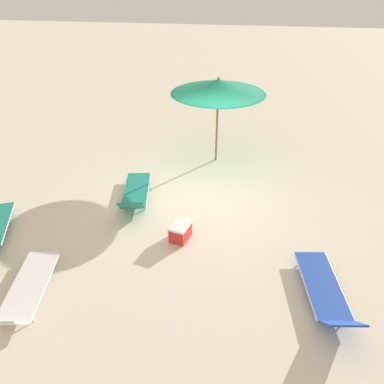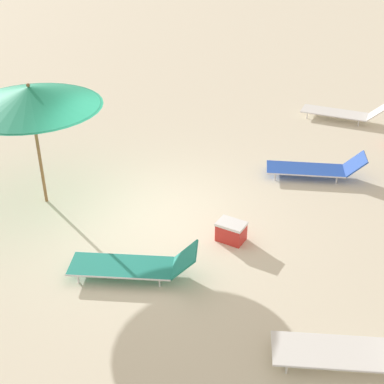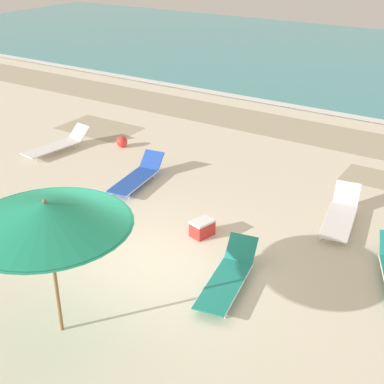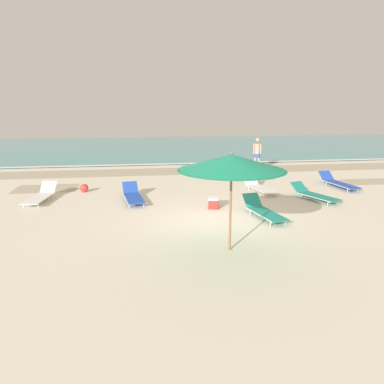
{
  "view_description": "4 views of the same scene",
  "coord_description": "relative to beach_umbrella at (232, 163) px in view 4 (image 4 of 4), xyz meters",
  "views": [
    {
      "loc": [
        -0.89,
        8.08,
        5.11
      ],
      "look_at": [
        0.12,
        1.44,
        0.95
      ],
      "focal_mm": 35.0,
      "sensor_mm": 36.0,
      "label": 1
    },
    {
      "loc": [
        8.1,
        3.17,
        5.62
      ],
      "look_at": [
        0.47,
        1.17,
        0.99
      ],
      "focal_mm": 50.0,
      "sensor_mm": 36.0,
      "label": 2
    },
    {
      "loc": [
        5.53,
        -6.74,
        6.06
      ],
      "look_at": [
        0.15,
        1.68,
        1.08
      ],
      "focal_mm": 50.0,
      "sensor_mm": 36.0,
      "label": 3
    },
    {
      "loc": [
        -2.28,
        -10.58,
        3.58
      ],
      "look_at": [
        -0.57,
        1.04,
        0.79
      ],
      "focal_mm": 35.0,
      "sensor_mm": 36.0,
      "label": 4
    }
  ],
  "objects": [
    {
      "name": "beach_ball",
      "position": [
        -4.43,
        7.0,
        -2.03
      ],
      "size": [
        0.34,
        0.34,
        0.34
      ],
      "color": "red",
      "rests_on": "ground_plane"
    },
    {
      "name": "sun_lounger_near_water_right",
      "position": [
        1.76,
        2.54,
        -1.99
      ],
      "size": [
        0.96,
        2.16,
        0.58
      ],
      "rotation": [
        0.0,
        0.0,
        0.18
      ],
      "color": "#1E8475",
      "rests_on": "ground_plane"
    },
    {
      "name": "ocean_water",
      "position": [
        0.07,
        22.71,
        -2.18
      ],
      "size": [
        60.0,
        18.73,
        0.07
      ],
      "color": "teal",
      "rests_on": "ground_plane"
    },
    {
      "name": "sun_lounger_under_umbrella",
      "position": [
        4.41,
        4.43,
        -1.99
      ],
      "size": [
        1.32,
        2.15,
        0.53
      ],
      "rotation": [
        0.0,
        0.0,
        0.38
      ],
      "color": "#1E8475",
      "rests_on": "ground_plane"
    },
    {
      "name": "beach_umbrella",
      "position": [
        0.0,
        0.0,
        0.0
      ],
      "size": [
        2.62,
        2.62,
        2.47
      ],
      "color": "olive",
      "rests_on": "ground_plane"
    },
    {
      "name": "ground_plane",
      "position": [
        0.07,
        2.03,
        -2.29
      ],
      "size": [
        60.0,
        60.0,
        0.16
      ],
      "color": "beige"
    },
    {
      "name": "sun_lounger_beside_umbrella",
      "position": [
        -2.42,
        5.19,
        -1.99
      ],
      "size": [
        0.89,
        2.13,
        0.57
      ],
      "rotation": [
        0.0,
        0.0,
        0.14
      ],
      "color": "blue",
      "rests_on": "ground_plane"
    },
    {
      "name": "sun_lounger_near_water_left",
      "position": [
        6.46,
        6.33,
        -2.0
      ],
      "size": [
        0.88,
        2.36,
        0.54
      ],
      "rotation": [
        0.0,
        0.0,
        0.12
      ],
      "color": "blue",
      "rests_on": "ground_plane"
    },
    {
      "name": "sun_lounger_mid_beach_pair_a",
      "position": [
        2.75,
        5.99,
        -1.98
      ],
      "size": [
        0.95,
        2.14,
        0.63
      ],
      "rotation": [
        0.0,
        0.0,
        0.17
      ],
      "color": "white",
      "rests_on": "ground_plane"
    },
    {
      "name": "beachgoer_wading_adult",
      "position": [
        4.26,
        11.0,
        -1.21
      ],
      "size": [
        0.39,
        0.32,
        1.76
      ],
      "rotation": [
        0.0,
        0.0,
        5.69
      ],
      "color": "tan",
      "rests_on": "ground_plane"
    },
    {
      "name": "sun_lounger_mid_beach_solo",
      "position": [
        -5.85,
        5.7,
        -1.99
      ],
      "size": [
        0.9,
        2.22,
        0.56
      ],
      "rotation": [
        0.0,
        0.0,
        -0.14
      ],
      "color": "white",
      "rests_on": "ground_plane"
    },
    {
      "name": "cooler_box",
      "position": [
        0.38,
        3.86,
        -2.02
      ],
      "size": [
        0.47,
        0.57,
        0.37
      ],
      "rotation": [
        0.0,
        0.0,
        4.45
      ],
      "color": "red",
      "rests_on": "ground_plane"
    }
  ]
}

